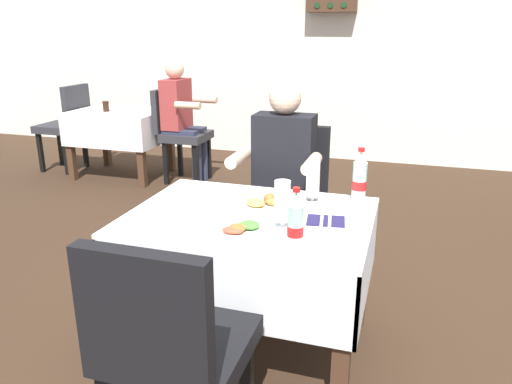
{
  "coord_description": "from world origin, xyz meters",
  "views": [
    {
      "loc": [
        0.65,
        -2.13,
        1.55
      ],
      "look_at": [
        -0.02,
        0.02,
        0.8
      ],
      "focal_mm": 34.48,
      "sensor_mm": 36.0,
      "label": 1
    }
  ],
  "objects_px": {
    "chair_near_camera_side": "(172,347)",
    "beer_glass_middle": "(313,182)",
    "napkin_cutlery_set": "(326,221)",
    "seated_diner_far": "(281,175)",
    "main_dining_table": "(250,247)",
    "cola_bottle_secondary": "(296,224)",
    "plate_near_camera": "(240,230)",
    "plate_far_diner": "(264,203)",
    "chair_far_diner_seat": "(290,195)",
    "background_table_tumbler": "(106,106)",
    "background_chair_left": "(67,122)",
    "cola_bottle_primary": "(359,179)",
    "background_patron": "(182,115)",
    "beer_glass_left": "(282,203)",
    "background_chair_right": "(178,129)",
    "background_dining_table": "(120,127)"
  },
  "relations": [
    {
      "from": "chair_far_diner_seat",
      "to": "beer_glass_middle",
      "type": "height_order",
      "value": "chair_far_diner_seat"
    },
    {
      "from": "plate_far_diner",
      "to": "cola_bottle_secondary",
      "type": "height_order",
      "value": "cola_bottle_secondary"
    },
    {
      "from": "chair_near_camera_side",
      "to": "cola_bottle_primary",
      "type": "bearing_deg",
      "value": 67.66
    },
    {
      "from": "chair_near_camera_side",
      "to": "plate_near_camera",
      "type": "distance_m",
      "value": 0.62
    },
    {
      "from": "plate_far_diner",
      "to": "chair_far_diner_seat",
      "type": "bearing_deg",
      "value": 92.95
    },
    {
      "from": "napkin_cutlery_set",
      "to": "beer_glass_middle",
      "type": "bearing_deg",
      "value": 114.38
    },
    {
      "from": "background_chair_right",
      "to": "main_dining_table",
      "type": "bearing_deg",
      "value": -57.58
    },
    {
      "from": "cola_bottle_secondary",
      "to": "background_table_tumbler",
      "type": "bearing_deg",
      "value": 134.18
    },
    {
      "from": "chair_near_camera_side",
      "to": "beer_glass_middle",
      "type": "bearing_deg",
      "value": 77.29
    },
    {
      "from": "background_table_tumbler",
      "to": "background_chair_right",
      "type": "bearing_deg",
      "value": 7.51
    },
    {
      "from": "cola_bottle_primary",
      "to": "cola_bottle_secondary",
      "type": "distance_m",
      "value": 0.66
    },
    {
      "from": "plate_near_camera",
      "to": "beer_glass_left",
      "type": "bearing_deg",
      "value": 38.72
    },
    {
      "from": "main_dining_table",
      "to": "background_dining_table",
      "type": "height_order",
      "value": "same"
    },
    {
      "from": "cola_bottle_secondary",
      "to": "background_patron",
      "type": "bearing_deg",
      "value": 122.97
    },
    {
      "from": "chair_far_diner_seat",
      "to": "seated_diner_far",
      "type": "relative_size",
      "value": 0.77
    },
    {
      "from": "plate_far_diner",
      "to": "cola_bottle_primary",
      "type": "xyz_separation_m",
      "value": [
        0.43,
        0.19,
        0.11
      ]
    },
    {
      "from": "chair_near_camera_side",
      "to": "cola_bottle_primary",
      "type": "height_order",
      "value": "cola_bottle_primary"
    },
    {
      "from": "main_dining_table",
      "to": "seated_diner_far",
      "type": "distance_m",
      "value": 0.73
    },
    {
      "from": "chair_far_diner_seat",
      "to": "background_chair_right",
      "type": "xyz_separation_m",
      "value": [
        -1.62,
        1.73,
        0.0
      ]
    },
    {
      "from": "seated_diner_far",
      "to": "beer_glass_middle",
      "type": "bearing_deg",
      "value": -58.38
    },
    {
      "from": "plate_near_camera",
      "to": "background_chair_left",
      "type": "distance_m",
      "value": 4.12
    },
    {
      "from": "beer_glass_left",
      "to": "napkin_cutlery_set",
      "type": "bearing_deg",
      "value": 35.88
    },
    {
      "from": "beer_glass_middle",
      "to": "cola_bottle_secondary",
      "type": "distance_m",
      "value": 0.59
    },
    {
      "from": "beer_glass_middle",
      "to": "background_dining_table",
      "type": "xyz_separation_m",
      "value": [
        -2.56,
        2.29,
        -0.29
      ]
    },
    {
      "from": "beer_glass_left",
      "to": "cola_bottle_secondary",
      "type": "distance_m",
      "value": 0.24
    },
    {
      "from": "seated_diner_far",
      "to": "background_dining_table",
      "type": "distance_m",
      "value": 2.93
    },
    {
      "from": "chair_far_diner_seat",
      "to": "background_table_tumbler",
      "type": "relative_size",
      "value": 8.82
    },
    {
      "from": "beer_glass_left",
      "to": "plate_far_diner",
      "type": "bearing_deg",
      "value": 122.64
    },
    {
      "from": "chair_near_camera_side",
      "to": "seated_diner_far",
      "type": "xyz_separation_m",
      "value": [
        -0.03,
        1.53,
        0.16
      ]
    },
    {
      "from": "plate_far_diner",
      "to": "background_chair_right",
      "type": "relative_size",
      "value": 0.23
    },
    {
      "from": "background_chair_left",
      "to": "chair_far_diner_seat",
      "type": "bearing_deg",
      "value": -29.94
    },
    {
      "from": "background_dining_table",
      "to": "cola_bottle_primary",
      "type": "bearing_deg",
      "value": -38.81
    },
    {
      "from": "background_patron",
      "to": "plate_far_diner",
      "type": "bearing_deg",
      "value": -56.49
    },
    {
      "from": "plate_near_camera",
      "to": "beer_glass_left",
      "type": "height_order",
      "value": "beer_glass_left"
    },
    {
      "from": "background_chair_left",
      "to": "chair_near_camera_side",
      "type": "bearing_deg",
      "value": -48.3
    },
    {
      "from": "background_chair_left",
      "to": "seated_diner_far",
      "type": "bearing_deg",
      "value": -31.74
    },
    {
      "from": "chair_near_camera_side",
      "to": "napkin_cutlery_set",
      "type": "xyz_separation_m",
      "value": [
        0.36,
        0.84,
        0.17
      ]
    },
    {
      "from": "background_patron",
      "to": "background_table_tumbler",
      "type": "bearing_deg",
      "value": -172.93
    },
    {
      "from": "cola_bottle_primary",
      "to": "plate_near_camera",
      "type": "bearing_deg",
      "value": -128.65
    },
    {
      "from": "main_dining_table",
      "to": "plate_near_camera",
      "type": "relative_size",
      "value": 4.99
    },
    {
      "from": "cola_bottle_primary",
      "to": "background_chair_right",
      "type": "relative_size",
      "value": 0.29
    },
    {
      "from": "chair_far_diner_seat",
      "to": "beer_glass_middle",
      "type": "distance_m",
      "value": 0.67
    },
    {
      "from": "cola_bottle_primary",
      "to": "background_chair_left",
      "type": "bearing_deg",
      "value": 147.22
    },
    {
      "from": "chair_far_diner_seat",
      "to": "background_chair_right",
      "type": "distance_m",
      "value": 2.37
    },
    {
      "from": "main_dining_table",
      "to": "background_chair_left",
      "type": "distance_m",
      "value": 3.94
    },
    {
      "from": "beer_glass_middle",
      "to": "background_chair_left",
      "type": "xyz_separation_m",
      "value": [
        -3.25,
        2.29,
        -0.27
      ]
    },
    {
      "from": "background_chair_right",
      "to": "background_patron",
      "type": "distance_m",
      "value": 0.16
    },
    {
      "from": "plate_near_camera",
      "to": "beer_glass_left",
      "type": "distance_m",
      "value": 0.22
    },
    {
      "from": "plate_near_camera",
      "to": "beer_glass_middle",
      "type": "bearing_deg",
      "value": 66.7
    },
    {
      "from": "cola_bottle_secondary",
      "to": "main_dining_table",
      "type": "bearing_deg",
      "value": 132.24
    }
  ]
}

